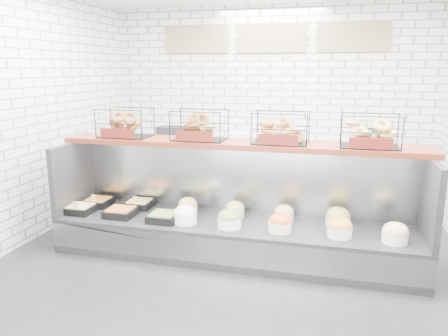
# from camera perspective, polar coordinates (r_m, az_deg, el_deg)

# --- Properties ---
(ground) EXTENTS (5.50, 5.50, 0.00)m
(ground) POSITION_cam_1_polar(r_m,az_deg,el_deg) (4.76, 0.45, -12.70)
(ground) COLOR black
(ground) RESTS_ON ground
(room_shell) EXTENTS (5.02, 5.51, 3.01)m
(room_shell) POSITION_cam_1_polar(r_m,az_deg,el_deg) (4.88, 2.26, 12.91)
(room_shell) COLOR silver
(room_shell) RESTS_ON ground
(display_case) EXTENTS (4.00, 0.90, 1.20)m
(display_case) POSITION_cam_1_polar(r_m,az_deg,el_deg) (4.93, 1.43, -7.58)
(display_case) COLOR black
(display_case) RESTS_ON ground
(bagel_shelf) EXTENTS (4.10, 0.50, 0.40)m
(bagel_shelf) POSITION_cam_1_polar(r_m,az_deg,el_deg) (4.85, 1.96, 4.83)
(bagel_shelf) COLOR #4D1A10
(bagel_shelf) RESTS_ON display_case
(prep_counter) EXTENTS (4.00, 0.60, 1.20)m
(prep_counter) POSITION_cam_1_polar(r_m,az_deg,el_deg) (6.86, 5.36, -0.52)
(prep_counter) COLOR #93969B
(prep_counter) RESTS_ON ground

